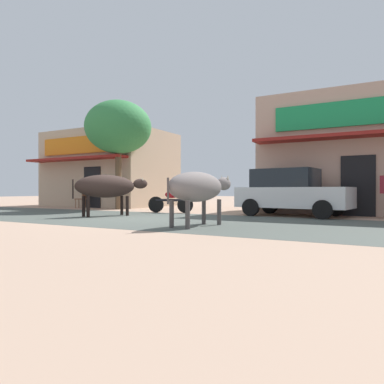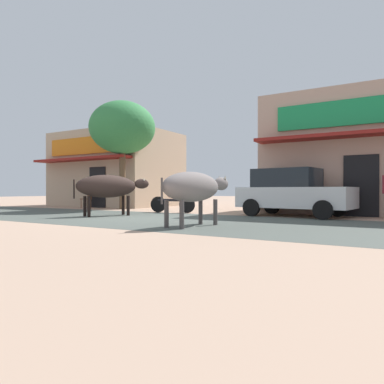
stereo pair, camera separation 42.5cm
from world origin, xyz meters
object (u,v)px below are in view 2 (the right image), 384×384
at_px(cow_near_brown, 109,187).
at_px(cow_far_dark, 193,187).
at_px(parked_motorcycle, 173,201).
at_px(roadside_tree, 122,128).
at_px(parked_hatchback_car, 292,192).
at_px(cafe_chair_near_tree, 87,198).

relative_size(cow_near_brown, cow_far_dark, 1.01).
height_order(parked_motorcycle, cow_near_brown, cow_near_brown).
bearing_deg(cow_near_brown, roadside_tree, 125.48).
bearing_deg(parked_hatchback_car, cow_near_brown, -151.15).
distance_m(cow_near_brown, cow_far_dark, 4.59).
xyz_separation_m(parked_hatchback_car, cow_near_brown, (-5.58, -3.07, 0.18)).
bearing_deg(cow_far_dark, parked_hatchback_car, 74.84).
height_order(parked_hatchback_car, parked_motorcycle, parked_hatchback_car).
distance_m(parked_hatchback_car, cow_near_brown, 6.37).
bearing_deg(cow_far_dark, parked_motorcycle, 129.14).
distance_m(roadside_tree, cow_far_dark, 9.00).
bearing_deg(cow_far_dark, cafe_chair_near_tree, 150.86).
distance_m(parked_motorcycle, cow_near_brown, 2.86).
height_order(parked_hatchback_car, cow_near_brown, parked_hatchback_car).
distance_m(roadside_tree, cow_near_brown, 5.19).
bearing_deg(cafe_chair_near_tree, parked_hatchback_car, -3.42).
bearing_deg(cafe_chair_near_tree, cow_near_brown, -36.32).
height_order(parked_hatchback_car, cafe_chair_near_tree, parked_hatchback_car).
xyz_separation_m(cow_near_brown, cafe_chair_near_tree, (-5.04, 3.71, -0.51)).
bearing_deg(parked_motorcycle, cow_far_dark, -50.86).
distance_m(roadside_tree, parked_motorcycle, 4.92).
height_order(parked_motorcycle, cow_far_dark, cow_far_dark).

